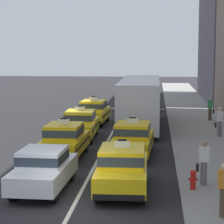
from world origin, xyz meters
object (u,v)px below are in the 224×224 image
(sedan_right_fourth, at_px, (145,100))
(pedestrian_trailing, at_px, (220,122))
(sedan_left_nearest, at_px, (44,168))
(pedestrian_far_corner, at_px, (224,190))
(pedestrian_near_crosswalk, at_px, (204,163))
(fire_hydrant, at_px, (193,179))
(taxi_right_nearest, at_px, (122,168))
(pedestrian_mid_block, at_px, (210,109))
(taxi_left_third, at_px, (80,124))
(bus_right_third, at_px, (140,100))
(taxi_right_second, at_px, (133,139))
(taxi_left_fourth, at_px, (94,111))
(taxi_left_second, at_px, (64,140))

(sedan_right_fourth, distance_m, pedestrian_trailing, 14.39)
(sedan_left_nearest, xyz_separation_m, pedestrian_far_corner, (6.18, -2.84, 0.15))
(pedestrian_near_crosswalk, distance_m, fire_hydrant, 0.90)
(sedan_left_nearest, bearing_deg, sedan_right_fourth, 82.77)
(taxi_right_nearest, distance_m, pedestrian_mid_block, 18.55)
(taxi_left_third, distance_m, bus_right_third, 5.75)
(taxi_right_second, relative_size, pedestrian_trailing, 2.70)
(taxi_left_third, xyz_separation_m, pedestrian_near_crosswalk, (6.19, -10.05, 0.11))
(taxi_left_third, height_order, pedestrian_near_crosswalk, taxi_left_third)
(taxi_left_third, xyz_separation_m, pedestrian_far_corner, (6.46, -13.63, 0.12))
(bus_right_third, bearing_deg, taxi_left_fourth, 159.36)
(pedestrian_far_corner, bearing_deg, bus_right_third, 99.66)
(taxi_left_second, bearing_deg, pedestrian_trailing, 35.79)
(sedan_right_fourth, distance_m, pedestrian_near_crosswalk, 24.41)
(pedestrian_mid_block, bearing_deg, taxi_left_fourth, -170.31)
(taxi_right_nearest, xyz_separation_m, pedestrian_far_corner, (3.28, -3.01, 0.12))
(taxi_right_second, relative_size, pedestrian_mid_block, 2.76)
(sedan_right_fourth, distance_m, pedestrian_far_corner, 28.00)
(taxi_left_second, height_order, pedestrian_trailing, taxi_left_second)
(taxi_right_second, height_order, sedan_right_fourth, taxi_right_second)
(sedan_right_fourth, bearing_deg, taxi_right_second, -90.50)
(sedan_left_nearest, bearing_deg, pedestrian_far_corner, -24.66)
(pedestrian_mid_block, relative_size, pedestrian_trailing, 0.98)
(sedan_left_nearest, relative_size, pedestrian_near_crosswalk, 2.60)
(pedestrian_mid_block, distance_m, pedestrian_far_corner, 20.93)
(fire_hydrant, bearing_deg, taxi_left_fourth, 109.03)
(fire_hydrant, bearing_deg, sedan_left_nearest, -179.15)
(bus_right_third, relative_size, fire_hydrant, 15.35)
(bus_right_third, relative_size, sedan_right_fourth, 2.60)
(fire_hydrant, bearing_deg, sedan_right_fourth, 95.31)
(taxi_right_second, xyz_separation_m, pedestrian_mid_block, (4.99, 11.83, 0.11))
(taxi_left_fourth, bearing_deg, taxi_left_second, -90.17)
(taxi_left_third, bearing_deg, sedan_right_fourth, 76.36)
(sedan_right_fourth, bearing_deg, pedestrian_near_crosswalk, -83.55)
(pedestrian_near_crosswalk, relative_size, pedestrian_mid_block, 1.00)
(bus_right_third, height_order, fire_hydrant, bus_right_third)
(sedan_left_nearest, xyz_separation_m, bus_right_third, (3.08, 15.36, 0.97))
(pedestrian_near_crosswalk, distance_m, pedestrian_mid_block, 17.39)
(taxi_right_second, relative_size, sedan_right_fourth, 1.08)
(pedestrian_mid_block, bearing_deg, taxi_left_second, -123.52)
(sedan_right_fourth, height_order, pedestrian_trailing, pedestrian_trailing)
(sedan_left_nearest, relative_size, pedestrian_trailing, 2.54)
(taxi_right_nearest, xyz_separation_m, taxi_right_second, (0.10, 6.00, 0.00))
(sedan_left_nearest, bearing_deg, taxi_right_second, 64.04)
(sedan_right_fourth, relative_size, fire_hydrant, 5.91)
(pedestrian_near_crosswalk, height_order, fire_hydrant, pedestrian_near_crosswalk)
(sedan_left_nearest, bearing_deg, fire_hydrant, 0.85)
(pedestrian_far_corner, xyz_separation_m, fire_hydrant, (-0.70, 2.92, -0.45))
(taxi_left_third, relative_size, pedestrian_trailing, 2.68)
(taxi_left_second, distance_m, taxi_right_nearest, 6.23)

